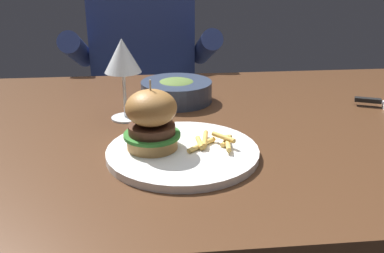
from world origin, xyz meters
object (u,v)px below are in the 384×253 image
(burger_sandwich, at_px, (152,120))
(soup_bowl, at_px, (177,90))
(diner_person, at_px, (145,102))
(wine_glass, at_px, (122,58))
(main_plate, at_px, (183,152))

(burger_sandwich, height_order, soup_bowl, burger_sandwich)
(diner_person, bearing_deg, wine_glass, -93.10)
(burger_sandwich, distance_m, soup_bowl, 0.32)
(soup_bowl, distance_m, diner_person, 0.59)
(main_plate, distance_m, diner_person, 0.89)
(main_plate, relative_size, diner_person, 0.23)
(wine_glass, distance_m, soup_bowl, 0.20)
(burger_sandwich, bearing_deg, wine_glass, 105.94)
(wine_glass, distance_m, diner_person, 0.73)
(burger_sandwich, height_order, diner_person, diner_person)
(wine_glass, bearing_deg, burger_sandwich, -74.06)
(main_plate, bearing_deg, diner_person, 94.85)
(wine_glass, height_order, soup_bowl, wine_glass)
(burger_sandwich, xyz_separation_m, diner_person, (-0.02, 0.86, -0.24))
(burger_sandwich, relative_size, diner_person, 0.11)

